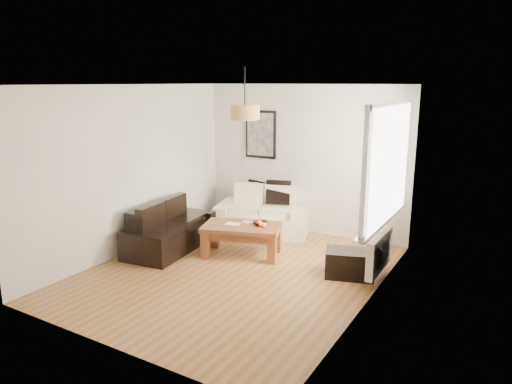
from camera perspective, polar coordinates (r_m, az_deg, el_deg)
The scene contains 21 objects.
floor at distance 6.73m, azimuth -2.62°, elevation -9.76°, with size 4.50×4.50×0.00m, color brown.
ceiling at distance 6.19m, azimuth -2.88°, elevation 12.97°, with size 3.80×4.50×0.00m, color white, non-canonical shape.
wall_back at distance 8.28m, azimuth 5.80°, elevation 3.96°, with size 3.80×0.04×2.60m, color silver, non-canonical shape.
wall_front at distance 4.68m, azimuth -18.00°, elevation -3.96°, with size 3.80×0.04×2.60m, color silver, non-canonical shape.
wall_left at distance 7.52m, azimuth -14.98°, elevation 2.63°, with size 0.04×4.50×2.60m, color silver, non-canonical shape.
wall_right at distance 5.55m, azimuth 13.92°, elevation -1.00°, with size 0.04×4.50×2.60m, color silver, non-canonical shape.
window_bay at distance 6.26m, azimuth 15.84°, elevation 3.28°, with size 0.14×1.90×1.60m, color white, non-canonical shape.
radiator at distance 6.58m, azimuth 14.83°, elevation -7.19°, with size 0.10×0.90×0.52m, color white.
poster at distance 8.58m, azimuth 0.58°, elevation 7.05°, with size 0.62×0.04×0.87m, color black, non-canonical shape.
pendant_shade at distance 6.46m, azimuth -1.37°, elevation 9.71°, with size 0.40×0.40×0.20m, color tan.
loveseat_cream at distance 8.31m, azimuth 0.85°, elevation -2.33°, with size 1.60×0.87×0.79m, color beige, non-canonical shape.
sofa_leather at distance 7.65m, azimuth -10.44°, elevation -4.26°, with size 1.64×0.80×0.71m, color black, non-canonical shape.
coffee_table at distance 7.27m, azimuth -1.74°, elevation -5.91°, with size 1.18×0.64×0.48m, color brown, non-canonical shape.
ottoman at distance 6.65m, azimuth 11.37°, elevation -8.57°, with size 0.65×0.42×0.37m, color black.
cushion_left at distance 8.52m, azimuth -0.00°, elevation 0.14°, with size 0.38×0.12×0.38m, color black.
cushion_right at distance 8.29m, azimuth 2.76°, elevation -0.04°, with size 0.43×0.13×0.43m, color black.
fruit_bowl at distance 7.20m, azimuth 0.55°, elevation -3.86°, with size 0.22×0.22×0.05m, color black.
orange_a at distance 7.11m, azimuth 0.57°, elevation -3.97°, with size 0.07×0.07×0.07m, color orange.
orange_b at distance 7.09m, azimuth 0.99°, elevation -4.03°, with size 0.07×0.07×0.07m, color orange.
orange_c at distance 7.17m, azimuth 0.41°, elevation -3.82°, with size 0.09×0.09×0.09m, color #EA5713.
papers at distance 7.27m, azimuth -2.83°, elevation -3.91°, with size 0.22×0.15×0.01m, color silver.
Camera 1 is at (3.39, -5.18, 2.64)m, focal length 32.74 mm.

